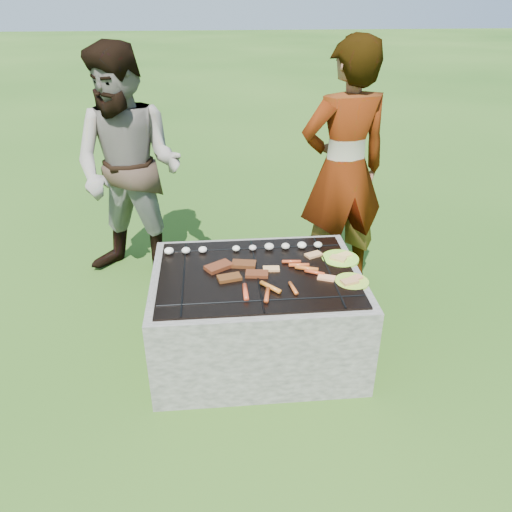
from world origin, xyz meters
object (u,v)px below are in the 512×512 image
Objects in this scene: plate_far at (340,258)px; fire_pit at (257,316)px; bystander at (129,169)px; plate_near at (352,281)px; cook at (343,171)px.

fire_pit is at bearing -166.81° from plate_far.
plate_far is at bearing -14.70° from bystander.
fire_pit is 0.67m from plate_near.
plate_far is 1.79m from bystander.
plate_far is 0.29m from plate_near.
cook is 1.65m from bystander.
bystander is at bearing 138.16° from plate_near.
cook is at bearing 49.53° from fire_pit.
plate_near is 0.14× the size of bystander.
fire_pit is at bearing 164.30° from plate_near.
bystander is (-0.89, 1.14, 0.64)m from fire_pit.
bystander is (-1.45, 1.29, 0.32)m from plate_near.
cook reaches higher than plate_near.
cook reaches higher than fire_pit.
plate_far is 0.13× the size of cook.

